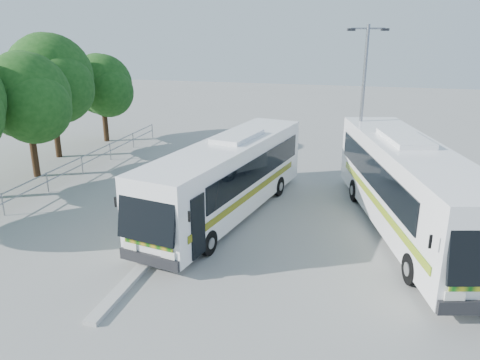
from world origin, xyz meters
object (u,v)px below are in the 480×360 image
(tree_far_e, at_px, (103,85))
(coach_main, at_px, (228,176))
(tree_far_d, at_px, (51,77))
(lamppost, at_px, (362,102))
(coach_adjacent, at_px, (409,187))
(tree_far_c, at_px, (27,96))

(tree_far_e, xyz_separation_m, coach_main, (11.80, -10.86, -2.17))
(tree_far_d, bearing_deg, lamppost, -5.37)
(tree_far_d, relative_size, coach_adjacent, 0.59)
(tree_far_c, height_order, tree_far_d, tree_far_d)
(tree_far_d, height_order, coach_main, tree_far_d)
(coach_main, distance_m, lamppost, 7.45)
(tree_far_d, xyz_separation_m, coach_main, (12.48, -6.36, -3.10))
(coach_main, height_order, coach_adjacent, coach_adjacent)
(coach_adjacent, xyz_separation_m, lamppost, (-1.96, 4.67, 2.41))
(coach_main, distance_m, coach_adjacent, 7.15)
(coach_main, height_order, lamppost, lamppost)
(tree_far_c, relative_size, tree_far_e, 1.10)
(coach_main, bearing_deg, tree_far_c, 178.18)
(tree_far_e, xyz_separation_m, lamppost, (16.99, -6.16, 0.38))
(coach_main, relative_size, lamppost, 1.49)
(tree_far_c, bearing_deg, tree_far_d, 107.83)
(tree_far_d, distance_m, coach_main, 14.35)
(tree_far_e, relative_size, lamppost, 0.77)
(tree_far_d, relative_size, coach_main, 0.64)
(tree_far_e, relative_size, coach_adjacent, 0.48)
(tree_far_e, height_order, coach_main, tree_far_e)
(tree_far_c, distance_m, coach_main, 11.88)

